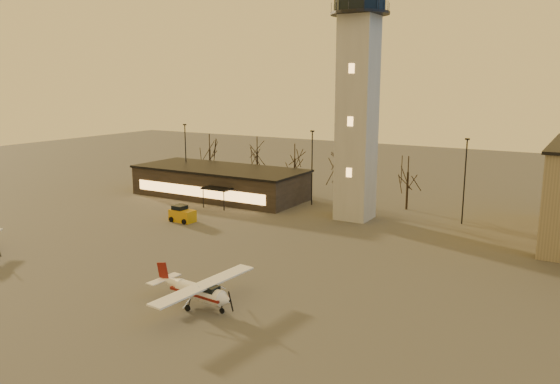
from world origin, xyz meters
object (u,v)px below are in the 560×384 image
object	(u,v)px
control_tower	(358,83)
service_cart	(182,215)
terminal	(220,182)
cessna_front	(202,295)

from	to	relation	value
control_tower	service_cart	world-z (taller)	control_tower
terminal	cessna_front	size ratio (longest dim) A/B	2.53
control_tower	terminal	xyz separation A→B (m)	(-21.99, 1.98, -14.17)
control_tower	terminal	size ratio (longest dim) A/B	1.28
cessna_front	service_cart	xyz separation A→B (m)	(-18.07, 18.85, -0.20)
control_tower	service_cart	size ratio (longest dim) A/B	10.36
control_tower	cessna_front	distance (m)	34.48
control_tower	cessna_front	bearing A→B (deg)	-88.41
cessna_front	service_cart	bearing A→B (deg)	138.40
terminal	service_cart	distance (m)	14.84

